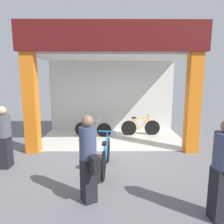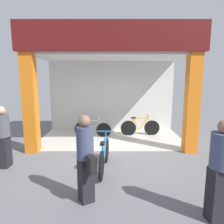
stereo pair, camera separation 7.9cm
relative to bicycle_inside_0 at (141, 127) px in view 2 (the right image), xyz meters
name	(u,v)px [view 2 (the right image)]	position (x,y,z in m)	size (l,w,h in m)	color
ground_plane	(112,151)	(-1.15, -1.79, -0.34)	(18.62, 18.62, 0.00)	slate
shop_facade	(112,84)	(-1.15, -0.40, 1.72)	(5.51, 3.06, 3.89)	beige
bicycle_inside_0	(141,127)	(0.00, 0.00, 0.00)	(1.56, 0.43, 0.86)	black
bicycle_inside_1	(93,129)	(-1.89, -0.18, -0.02)	(1.45, 0.40, 0.80)	black
bicycle_parked_0	(105,156)	(-1.32, -3.09, 0.03)	(0.47, 1.70, 0.94)	black
pedestrian_0	(4,136)	(-3.92, -2.90, 0.49)	(0.36, 0.36, 1.61)	black
pedestrian_1	(221,170)	(0.60, -4.93, 0.53)	(0.41, 0.41, 1.68)	black
pedestrian_3	(86,159)	(-1.61, -4.41, 0.50)	(0.46, 0.59, 1.65)	black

